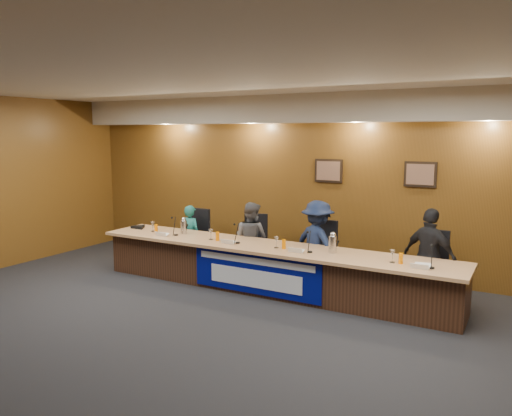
{
  "coord_description": "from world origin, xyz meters",
  "views": [
    {
      "loc": [
        3.66,
        -4.49,
        2.52
      ],
      "look_at": [
        -0.28,
        2.51,
        1.31
      ],
      "focal_mm": 35.0,
      "sensor_mm": 36.0,
      "label": 1
    }
  ],
  "objects_px": {
    "office_chair_c": "(320,257)",
    "office_chair_d": "(430,271)",
    "panelist_d": "(430,257)",
    "office_chair_b": "(254,248)",
    "office_chair_a": "(194,241)",
    "panelist_a": "(191,236)",
    "panelist_b": "(251,239)",
    "banner": "(255,274)",
    "speakerphone": "(139,227)",
    "panelist_c": "(317,244)",
    "carafe_left": "(184,227)",
    "carafe_right": "(333,244)",
    "dais_body": "(268,269)"
  },
  "relations": [
    {
      "from": "office_chair_a",
      "to": "carafe_right",
      "type": "distance_m",
      "value": 3.16
    },
    {
      "from": "panelist_d",
      "to": "office_chair_b",
      "type": "height_order",
      "value": "panelist_d"
    },
    {
      "from": "banner",
      "to": "office_chair_b",
      "type": "xyz_separation_m",
      "value": [
        -0.64,
        1.1,
        0.1
      ]
    },
    {
      "from": "banner",
      "to": "office_chair_b",
      "type": "height_order",
      "value": "banner"
    },
    {
      "from": "panelist_d",
      "to": "speakerphone",
      "type": "xyz_separation_m",
      "value": [
        -5.15,
        -0.54,
        0.05
      ]
    },
    {
      "from": "banner",
      "to": "panelist_a",
      "type": "bearing_deg",
      "value": 153.13
    },
    {
      "from": "panelist_d",
      "to": "office_chair_d",
      "type": "distance_m",
      "value": 0.26
    },
    {
      "from": "panelist_b",
      "to": "panelist_d",
      "type": "distance_m",
      "value": 3.03
    },
    {
      "from": "carafe_right",
      "to": "office_chair_c",
      "type": "bearing_deg",
      "value": 125.34
    },
    {
      "from": "panelist_b",
      "to": "carafe_left",
      "type": "relative_size",
      "value": 5.62
    },
    {
      "from": "office_chair_c",
      "to": "carafe_left",
      "type": "height_order",
      "value": "carafe_left"
    },
    {
      "from": "carafe_left",
      "to": "carafe_right",
      "type": "xyz_separation_m",
      "value": [
        2.81,
        -0.04,
        0.01
      ]
    },
    {
      "from": "office_chair_b",
      "to": "panelist_a",
      "type": "bearing_deg",
      "value": 164.37
    },
    {
      "from": "panelist_a",
      "to": "carafe_left",
      "type": "relative_size",
      "value": 5.0
    },
    {
      "from": "panelist_b",
      "to": "office_chair_b",
      "type": "xyz_separation_m",
      "value": [
        0.0,
        0.1,
        -0.18
      ]
    },
    {
      "from": "office_chair_a",
      "to": "office_chair_c",
      "type": "xyz_separation_m",
      "value": [
        2.58,
        0.0,
        0.0
      ]
    },
    {
      "from": "office_chair_d",
      "to": "speakerphone",
      "type": "xyz_separation_m",
      "value": [
        -5.15,
        -0.64,
        0.3
      ]
    },
    {
      "from": "panelist_d",
      "to": "carafe_right",
      "type": "height_order",
      "value": "panelist_d"
    },
    {
      "from": "banner",
      "to": "speakerphone",
      "type": "relative_size",
      "value": 6.88
    },
    {
      "from": "office_chair_a",
      "to": "office_chair_d",
      "type": "height_order",
      "value": "same"
    },
    {
      "from": "office_chair_a",
      "to": "office_chair_c",
      "type": "relative_size",
      "value": 1.0
    },
    {
      "from": "office_chair_b",
      "to": "office_chair_c",
      "type": "distance_m",
      "value": 1.26
    },
    {
      "from": "banner",
      "to": "panelist_c",
      "type": "xyz_separation_m",
      "value": [
        0.61,
        1.0,
        0.34
      ]
    },
    {
      "from": "banner",
      "to": "carafe_right",
      "type": "xyz_separation_m",
      "value": [
        1.09,
        0.42,
        0.5
      ]
    },
    {
      "from": "banner",
      "to": "office_chair_a",
      "type": "bearing_deg",
      "value": 150.86
    },
    {
      "from": "panelist_d",
      "to": "carafe_right",
      "type": "bearing_deg",
      "value": 45.51
    },
    {
      "from": "dais_body",
      "to": "speakerphone",
      "type": "relative_size",
      "value": 18.75
    },
    {
      "from": "panelist_a",
      "to": "panelist_b",
      "type": "height_order",
      "value": "panelist_b"
    },
    {
      "from": "panelist_c",
      "to": "office_chair_c",
      "type": "distance_m",
      "value": 0.26
    },
    {
      "from": "panelist_d",
      "to": "office_chair_c",
      "type": "height_order",
      "value": "panelist_d"
    },
    {
      "from": "office_chair_a",
      "to": "carafe_right",
      "type": "height_order",
      "value": "carafe_right"
    },
    {
      "from": "carafe_left",
      "to": "panelist_a",
      "type": "bearing_deg",
      "value": 114.96
    },
    {
      "from": "banner",
      "to": "carafe_left",
      "type": "distance_m",
      "value": 1.85
    },
    {
      "from": "banner",
      "to": "carafe_right",
      "type": "distance_m",
      "value": 1.27
    },
    {
      "from": "office_chair_a",
      "to": "carafe_left",
      "type": "relative_size",
      "value": 2.03
    },
    {
      "from": "banner",
      "to": "office_chair_c",
      "type": "relative_size",
      "value": 4.58
    },
    {
      "from": "banner",
      "to": "panelist_b",
      "type": "bearing_deg",
      "value": 122.8
    },
    {
      "from": "carafe_left",
      "to": "office_chair_a",
      "type": "bearing_deg",
      "value": 111.38
    },
    {
      "from": "panelist_a",
      "to": "office_chair_a",
      "type": "relative_size",
      "value": 2.46
    },
    {
      "from": "panelist_c",
      "to": "panelist_d",
      "type": "xyz_separation_m",
      "value": [
        1.77,
        0.0,
        0.0
      ]
    },
    {
      "from": "panelist_c",
      "to": "office_chair_a",
      "type": "xyz_separation_m",
      "value": [
        -2.58,
        0.1,
        -0.24
      ]
    },
    {
      "from": "banner",
      "to": "speakerphone",
      "type": "distance_m",
      "value": 2.83
    },
    {
      "from": "office_chair_b",
      "to": "speakerphone",
      "type": "relative_size",
      "value": 1.5
    },
    {
      "from": "panelist_a",
      "to": "office_chair_c",
      "type": "distance_m",
      "value": 2.58
    },
    {
      "from": "carafe_left",
      "to": "carafe_right",
      "type": "relative_size",
      "value": 0.93
    },
    {
      "from": "panelist_b",
      "to": "carafe_right",
      "type": "distance_m",
      "value": 1.84
    },
    {
      "from": "panelist_d",
      "to": "dais_body",
      "type": "bearing_deg",
      "value": 35.28
    },
    {
      "from": "panelist_b",
      "to": "carafe_left",
      "type": "height_order",
      "value": "panelist_b"
    },
    {
      "from": "office_chair_c",
      "to": "office_chair_d",
      "type": "relative_size",
      "value": 1.0
    },
    {
      "from": "panelist_d",
      "to": "carafe_left",
      "type": "bearing_deg",
      "value": 28.93
    }
  ]
}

